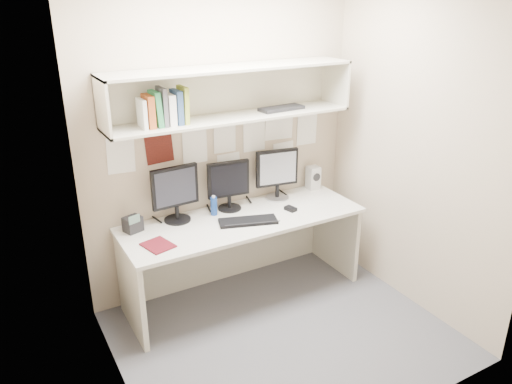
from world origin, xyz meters
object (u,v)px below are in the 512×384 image
keyboard (248,221)px  desk_phone (133,224)px  monitor_right (277,172)px  maroon_notebook (158,245)px  speaker (313,178)px  monitor_left (175,191)px  desk (243,257)px  monitor_center (229,183)px

keyboard → desk_phone: (-0.84, 0.30, 0.05)m
monitor_right → maroon_notebook: monitor_right is taller
speaker → monitor_left: bearing=-177.1°
monitor_right → maroon_notebook: 1.30m
desk → desk_phone: 0.97m
monitor_right → desk_phone: monitor_right is taller
desk → maroon_notebook: bearing=-170.3°
speaker → desk_phone: bearing=-176.6°
keyboard → desk: bearing=103.3°
monitor_left → speaker: size_ratio=2.12×
monitor_left → keyboard: 0.62m
desk → monitor_left: (-0.48, 0.22, 0.61)m
speaker → desk: bearing=-162.4°
maroon_notebook → monitor_center: bearing=10.2°
keyboard → desk_phone: desk_phone is taller
monitor_right → speaker: bearing=13.6°
keyboard → desk_phone: size_ratio=2.97×
desk → monitor_right: bearing=25.5°
monitor_left → monitor_center: size_ratio=1.08×
desk → speaker: bearing=16.1°
monitor_right → keyboard: bearing=-136.4°
monitor_left → monitor_right: size_ratio=1.01×
monitor_left → maroon_notebook: (-0.28, -0.35, -0.24)m
desk_phone → maroon_notebook: bearing=-94.3°
monitor_right → maroon_notebook: bearing=-155.1°
monitor_center → desk_phone: size_ratio=2.68×
desk_phone → monitor_right: bearing=-17.7°
desk → monitor_center: bearing=94.0°
monitor_left → monitor_right: 0.94m
speaker → maroon_notebook: (-1.64, -0.38, -0.10)m
desk → keyboard: keyboard is taller
monitor_right → speaker: 0.44m
monitor_left → monitor_center: (0.47, 0.00, -0.02)m
desk → keyboard: size_ratio=4.32×
keyboard → speaker: bearing=39.8°
monitor_center → keyboard: (0.01, -0.32, -0.22)m
desk → maroon_notebook: size_ratio=9.00×
monitor_left → monitor_right: bearing=-3.9°
monitor_left → keyboard: (0.48, -0.32, -0.24)m
monitor_center → monitor_right: monitor_right is taller
monitor_left → desk_phone: bearing=179.9°
desk → monitor_center: size_ratio=4.77×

